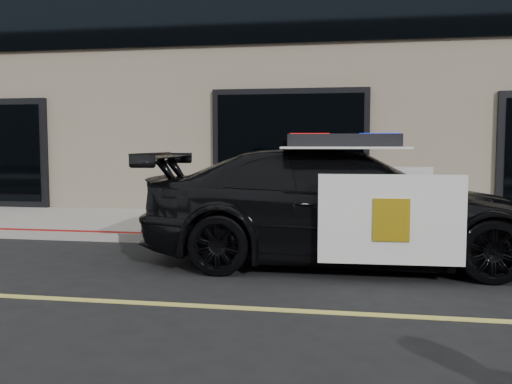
# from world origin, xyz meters

# --- Properties ---
(ground) EXTENTS (120.00, 120.00, 0.00)m
(ground) POSITION_xyz_m (0.00, 0.00, 0.00)
(ground) COLOR black
(ground) RESTS_ON ground
(sidewalk_n) EXTENTS (60.00, 3.50, 0.15)m
(sidewalk_n) POSITION_xyz_m (0.00, 5.25, 0.07)
(sidewalk_n) COLOR gray
(sidewalk_n) RESTS_ON ground
(police_car) EXTENTS (2.79, 5.71, 1.81)m
(police_car) POSITION_xyz_m (0.29, 2.41, 0.81)
(police_car) COLOR black
(police_car) RESTS_ON ground
(fire_hydrant) EXTENTS (0.34, 0.47, 0.75)m
(fire_hydrant) POSITION_xyz_m (-2.10, 4.03, 0.50)
(fire_hydrant) COLOR silver
(fire_hydrant) RESTS_ON sidewalk_n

